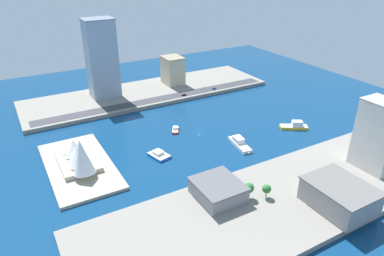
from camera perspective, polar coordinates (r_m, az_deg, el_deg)
name	(u,v)px	position (r m, az deg, el deg)	size (l,w,h in m)	color
ground_plane	(199,133)	(276.77, 1.10, -0.75)	(440.00, 440.00, 0.00)	navy
quay_west	(287,198)	(210.24, 15.08, -10.88)	(70.00, 240.00, 3.40)	gray
quay_east	(149,93)	(356.95, -6.97, 5.70)	(70.00, 240.00, 3.40)	gray
peninsula_point	(79,166)	(244.07, -17.72, -5.83)	(79.65, 39.81, 2.00)	#A89E89
road_strip	(159,99)	(334.75, -5.29, 4.70)	(13.00, 228.00, 0.15)	#38383D
tugboat_red	(176,130)	(278.67, -2.67, -0.30)	(11.54, 9.57, 3.41)	red
ferry_white_commuter	(240,143)	(259.36, 7.67, -2.44)	(26.74, 10.81, 6.00)	silver
ferry_yellow_fast	(295,126)	(294.58, 16.23, 0.35)	(17.51, 22.05, 6.37)	yellow
catamaran_blue	(159,155)	(245.16, -5.35, -4.32)	(17.29, 13.24, 3.93)	blue
warehouse_low_gray	(218,190)	(199.08, 4.21, -9.93)	(27.19, 24.59, 9.47)	gray
hotel_broad_white	(378,136)	(244.34, 27.85, -1.11)	(25.25, 17.17, 44.64)	silver
carpark_squat_concrete	(339,196)	(206.20, 22.67, -10.04)	(34.52, 27.64, 13.80)	gray
tower_tall_glass	(102,59)	(340.58, -14.35, 10.76)	(21.32, 27.14, 72.11)	#8C9EB2
office_block_beige	(173,70)	(372.06, -3.12, 9.28)	(23.04, 18.96, 28.25)	#C6B793
suv_black	(184,95)	(341.08, -1.32, 5.38)	(1.97, 4.75, 1.62)	black
hatchback_blue	(214,88)	(358.79, 3.56, 6.40)	(1.83, 4.31, 1.54)	black
traffic_light_waterfront	(204,89)	(346.51, 1.96, 6.31)	(0.36, 0.36, 6.50)	black
opera_landmark	(78,155)	(236.68, -17.88, -4.11)	(46.15, 23.81, 25.59)	#BCAD93
park_tree_cluster	(249,190)	(199.01, 9.19, -9.88)	(10.33, 22.49, 9.58)	brown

